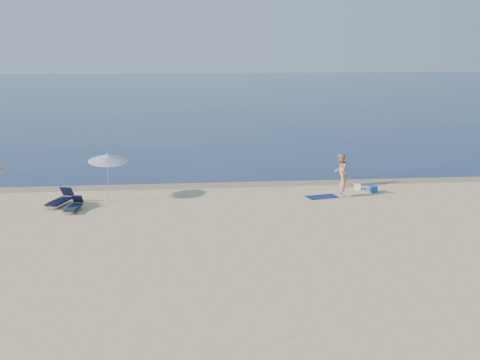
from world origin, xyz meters
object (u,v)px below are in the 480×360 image
object	(u,v)px
person_left	(343,182)
person_right	(341,171)
umbrella_near	(108,158)
blue_cooler	(372,189)

from	to	relation	value
person_left	person_right	xyz separation A→B (m)	(0.52, 2.30, 0.14)
person_right	umbrella_near	bearing A→B (deg)	-57.80
person_right	umbrella_near	distance (m)	12.65
person_left	blue_cooler	world-z (taller)	person_left
person_left	umbrella_near	size ratio (longest dim) A/B	0.61
person_left	person_right	distance (m)	2.36
person_left	blue_cooler	xyz separation A→B (m)	(1.85, 0.83, -0.61)
person_right	blue_cooler	distance (m)	2.12
umbrella_near	person_left	bearing A→B (deg)	-12.86
person_left	umbrella_near	bearing A→B (deg)	103.28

